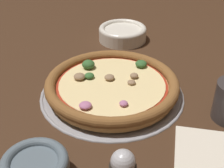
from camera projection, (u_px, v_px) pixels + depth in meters
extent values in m
plane|color=#3D2616|center=(112.00, 94.00, 0.74)|extent=(3.00, 3.00, 0.00)
cylinder|color=#9E9EA3|center=(112.00, 94.00, 0.74)|extent=(0.33, 0.33, 0.00)
torus|color=#9E9EA3|center=(112.00, 93.00, 0.74)|extent=(0.34, 0.34, 0.01)
cylinder|color=tan|center=(112.00, 88.00, 0.73)|extent=(0.29, 0.29, 0.02)
torus|color=brown|center=(112.00, 83.00, 0.72)|extent=(0.31, 0.31, 0.02)
cylinder|color=#A32D19|center=(112.00, 85.00, 0.72)|extent=(0.26, 0.26, 0.00)
cylinder|color=beige|center=(112.00, 84.00, 0.72)|extent=(0.25, 0.25, 0.00)
ellipsoid|color=#33602D|center=(89.00, 76.00, 0.74)|extent=(0.03, 0.03, 0.01)
ellipsoid|color=#33602D|center=(88.00, 64.00, 0.78)|extent=(0.04, 0.04, 0.02)
ellipsoid|color=#B26B93|center=(85.00, 105.00, 0.64)|extent=(0.03, 0.03, 0.01)
ellipsoid|color=#8E7051|center=(134.00, 76.00, 0.74)|extent=(0.02, 0.02, 0.01)
ellipsoid|color=#33602D|center=(141.00, 64.00, 0.78)|extent=(0.04, 0.04, 0.02)
ellipsoid|color=#8E7051|center=(109.00, 77.00, 0.73)|extent=(0.03, 0.03, 0.01)
ellipsoid|color=#8E7051|center=(132.00, 82.00, 0.72)|extent=(0.03, 0.03, 0.01)
ellipsoid|color=#B26B93|center=(124.00, 103.00, 0.65)|extent=(0.02, 0.02, 0.01)
ellipsoid|color=#8E7051|center=(79.00, 77.00, 0.73)|extent=(0.03, 0.03, 0.01)
cylinder|color=silver|center=(123.00, 35.00, 0.99)|extent=(0.15, 0.15, 0.04)
torus|color=silver|center=(123.00, 29.00, 0.98)|extent=(0.15, 0.15, 0.02)
torus|color=slate|center=(34.00, 163.00, 0.50)|extent=(0.11, 0.11, 0.02)
cube|color=beige|center=(207.00, 150.00, 0.58)|extent=(0.15, 0.16, 0.01)
cube|color=#B7B7BC|center=(221.00, 159.00, 0.56)|extent=(0.04, 0.05, 0.00)
sphere|color=#B2B2B7|center=(123.00, 162.00, 0.45)|extent=(0.04, 0.04, 0.04)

